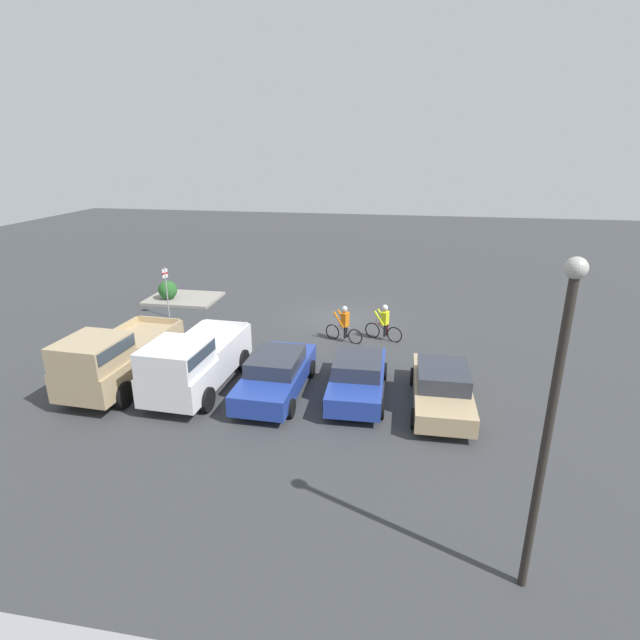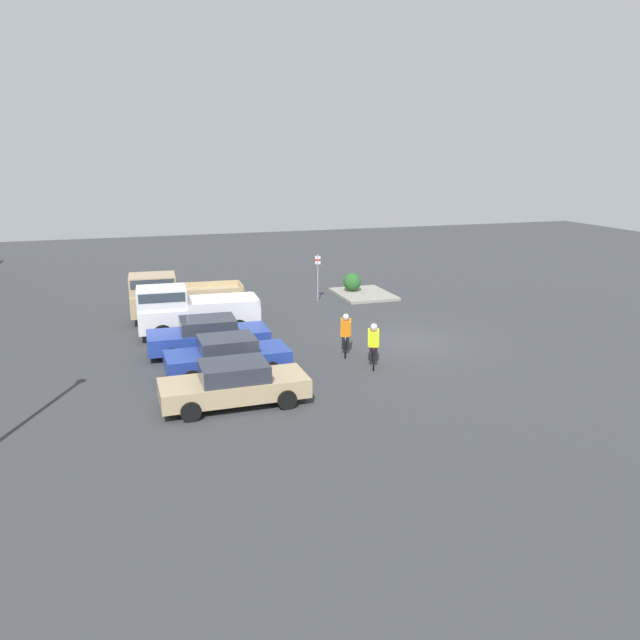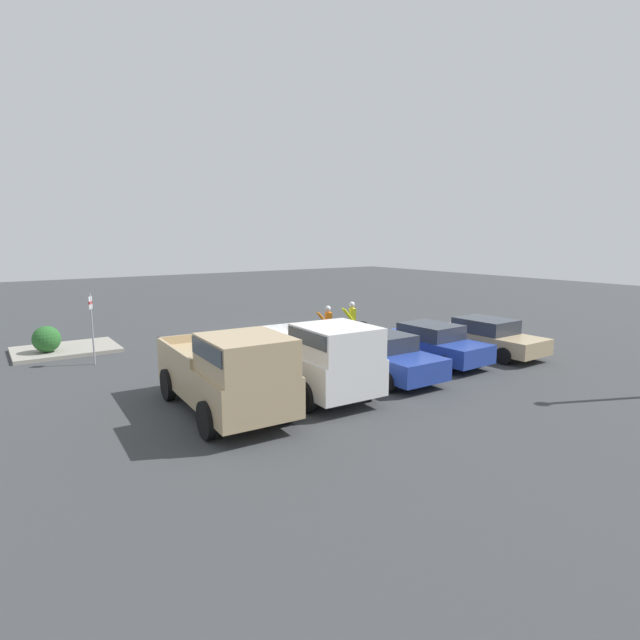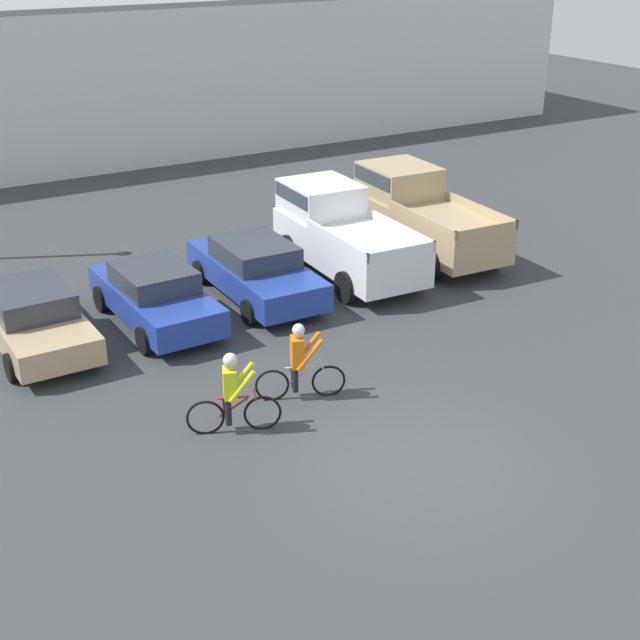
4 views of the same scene
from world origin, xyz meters
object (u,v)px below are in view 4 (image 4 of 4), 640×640
object	(u,v)px
pickup_truck_1	(419,211)
cyclist_0	(299,361)
sedan_1	(155,295)
cyclist_1	(232,392)
pickup_truck_0	(340,231)
sedan_2	(255,269)
sedan_0	(33,316)

from	to	relation	value
pickup_truck_1	cyclist_0	xyz separation A→B (m)	(-7.30, -5.88, -0.35)
sedan_1	pickup_truck_1	world-z (taller)	pickup_truck_1
cyclist_0	cyclist_1	world-z (taller)	cyclist_1
sedan_1	pickup_truck_0	size ratio (longest dim) A/B	0.84
cyclist_0	sedan_2	bearing A→B (deg)	72.17
sedan_0	cyclist_1	distance (m)	6.10
sedan_0	cyclist_0	size ratio (longest dim) A/B	2.70
sedan_2	cyclist_1	xyz separation A→B (m)	(-3.39, -5.71, 0.11)
sedan_2	pickup_truck_0	world-z (taller)	pickup_truck_0
sedan_1	pickup_truck_1	distance (m)	8.49
sedan_1	pickup_truck_1	bearing A→B (deg)	6.47
sedan_0	pickup_truck_1	distance (m)	11.25
pickup_truck_0	cyclist_0	world-z (taller)	pickup_truck_0
sedan_0	sedan_1	xyz separation A→B (m)	(2.80, -0.27, 0.02)
sedan_2	sedan_0	bearing A→B (deg)	-179.72
sedan_2	pickup_truck_1	world-z (taller)	pickup_truck_1
pickup_truck_0	cyclist_0	size ratio (longest dim) A/B	3.04
sedan_0	sedan_1	distance (m)	2.81
cyclist_0	cyclist_1	bearing A→B (deg)	-163.96
sedan_2	pickup_truck_1	bearing A→B (deg)	6.70
sedan_0	sedan_2	distance (m)	5.60
sedan_2	cyclist_1	world-z (taller)	cyclist_1
sedan_1	pickup_truck_1	size ratio (longest dim) A/B	0.83
cyclist_1	cyclist_0	bearing A→B (deg)	16.04
pickup_truck_0	cyclist_1	bearing A→B (deg)	-135.21
sedan_2	cyclist_0	xyz separation A→B (m)	(-1.68, -5.22, 0.10)
pickup_truck_1	pickup_truck_0	bearing A→B (deg)	-175.65
sedan_0	sedan_1	size ratio (longest dim) A/B	1.05
sedan_0	sedan_1	bearing A→B (deg)	-5.46
sedan_1	cyclist_0	size ratio (longest dim) A/B	2.56
sedan_1	cyclist_1	xyz separation A→B (m)	(-0.59, -5.42, 0.12)
sedan_0	pickup_truck_1	size ratio (longest dim) A/B	0.87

